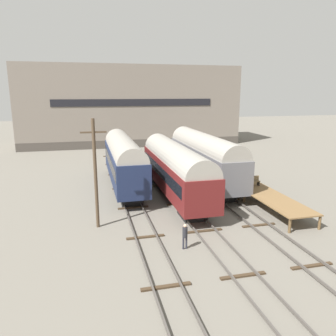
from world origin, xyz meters
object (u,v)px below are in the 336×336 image
Objects in this scene: train_car_navy at (124,159)px; utility_pole at (95,172)px; bench at (252,181)px; train_car_grey at (204,156)px; train_car_maroon at (175,167)px; person_worker at (185,234)px.

utility_pole reaches higher than train_car_navy.
utility_pole is at bearing -165.66° from bench.
train_car_navy is 1.94× the size of utility_pole.
bench is at bearing -28.92° from train_car_navy.
train_car_navy is 10.38m from utility_pole.
train_car_grey is at bearing 38.72° from utility_pole.
bench is (6.99, -1.73, -1.26)m from train_car_maroon.
bench is 0.18× the size of utility_pole.
utility_pole reaches higher than train_car_maroon.
person_worker is (-2.12, -10.24, -1.89)m from train_car_maroon.
person_worker is 7.76m from utility_pole.
train_car_navy is at bearing 151.08° from bench.
bench is 0.84× the size of person_worker.
person_worker is (-6.36, -14.12, -2.08)m from train_car_grey.
train_car_navy is 0.94× the size of train_car_grey.
train_car_grey is 2.06× the size of utility_pole.
bench is at bearing 43.10° from person_worker.
person_worker is at bearing -43.18° from utility_pole.
train_car_navy is 10.97× the size of bench.
train_car_grey reaches higher than bench.
train_car_navy is 8.51m from train_car_grey.
utility_pole is (-3.06, -9.86, 1.09)m from train_car_navy.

